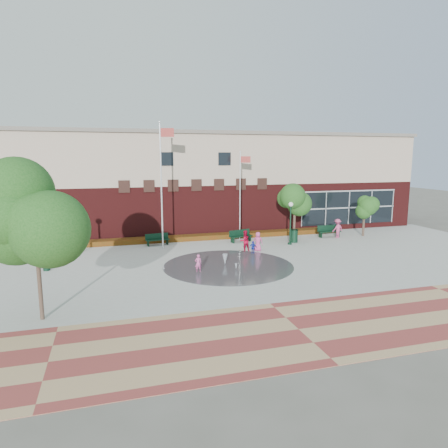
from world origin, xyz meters
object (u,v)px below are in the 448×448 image
object	(u,v)px
flagpole_right	(241,191)
bench_left	(158,242)
tree_big_left	(34,212)
child_splash	(198,263)
trash_can	(294,236)
flagpole_left	(162,179)

from	to	relation	value
flagpole_right	bench_left	xyz separation A→B (m)	(-7.01, -0.20, -3.85)
tree_big_left	child_splash	size ratio (longest dim) A/B	5.86
bench_left	tree_big_left	distance (m)	15.52
trash_can	tree_big_left	xyz separation A→B (m)	(-17.52, -11.34, 4.19)
trash_can	bench_left	bearing A→B (deg)	169.66
tree_big_left	child_splash	distance (m)	10.43
flagpole_right	tree_big_left	distance (m)	19.19
flagpole_right	flagpole_left	bearing A→B (deg)	-145.49
flagpole_left	flagpole_right	size ratio (longest dim) A/B	1.29
flagpole_right	tree_big_left	bearing A→B (deg)	-113.08
tree_big_left	child_splash	world-z (taller)	tree_big_left
tree_big_left	trash_can	bearing A→B (deg)	32.91
flagpole_right	child_splash	distance (m)	10.68
bench_left	trash_can	bearing A→B (deg)	-19.49
flagpole_left	flagpole_right	xyz separation A→B (m)	(6.70, 1.48, -1.17)
flagpole_right	child_splash	world-z (taller)	flagpole_right
bench_left	child_splash	xyz separation A→B (m)	(1.49, -8.22, 0.26)
bench_left	flagpole_right	bearing A→B (deg)	-7.52
child_splash	trash_can	bearing A→B (deg)	-145.57
bench_left	child_splash	size ratio (longest dim) A/B	1.71
tree_big_left	child_splash	bearing A→B (deg)	32.35
flagpole_right	trash_can	world-z (taller)	flagpole_right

